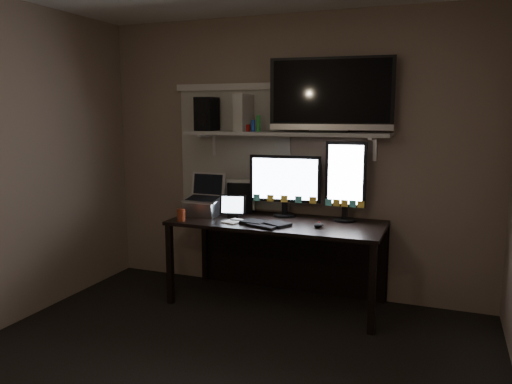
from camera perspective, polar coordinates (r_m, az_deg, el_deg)
The scene contains 19 objects.
floor at distance 3.29m, azimuth -6.18°, elevation -21.03°, with size 3.60×3.60×0.00m, color black.
back_wall at distance 4.54m, azimuth 3.98°, elevation 4.04°, with size 3.60×3.60×0.00m, color #806B5C.
window_blinds at distance 4.71m, azimuth -2.51°, elevation 4.85°, with size 1.10×0.02×1.10m, color beige.
desk at distance 4.42m, azimuth 2.92°, elevation -5.27°, with size 1.80×0.75×0.73m.
wall_shelf at distance 4.35m, azimuth 3.33°, elevation 6.68°, with size 1.80×0.35×0.03m, color #AFAEAA.
monitor_landscape at distance 4.42m, azimuth 3.32°, elevation 0.78°, with size 0.64×0.07×0.56m, color black.
monitor_portrait at distance 4.27m, azimuth 10.20°, elevation 1.25°, with size 0.35×0.06×0.69m, color black.
keyboard at distance 4.12m, azimuth 1.09°, elevation -3.58°, with size 0.41×0.16×0.03m, color black.
mouse at distance 4.06m, azimuth 7.17°, elevation -3.78°, with size 0.06×0.10×0.04m, color black.
notepad at distance 4.23m, azimuth -2.51°, elevation -3.37°, with size 0.13×0.19×0.01m, color silver.
tablet at distance 4.40m, azimuth -2.62°, elevation -1.60°, with size 0.23×0.10×0.20m, color black.
file_sorter at distance 4.63m, azimuth -1.78°, elevation -0.48°, with size 0.23×0.11×0.29m, color black.
laptop at distance 4.49m, azimuth -6.09°, elevation -0.35°, with size 0.33×0.27×0.37m, color silver.
cup at distance 4.30m, azimuth -8.55°, elevation -2.61°, with size 0.07×0.07×0.10m, color maroon.
sticky_notes at distance 4.22m, azimuth -0.39°, elevation -3.42°, with size 0.33×0.24×0.00m, color yellow, non-canonical shape.
tv at distance 4.28m, azimuth 8.57°, elevation 10.91°, with size 1.03×0.19×0.62m, color black.
game_console at distance 4.48m, azimuth -1.40°, elevation 9.04°, with size 0.08×0.27×0.33m, color beige.
speaker at distance 4.64m, azimuth -5.63°, elevation 8.86°, with size 0.17×0.20×0.30m, color black.
bottles at distance 4.41m, azimuth -0.34°, elevation 7.87°, with size 0.23×0.05×0.15m, color #A50F0C, non-canonical shape.
Camera 1 is at (1.32, -2.52, 1.65)m, focal length 35.00 mm.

